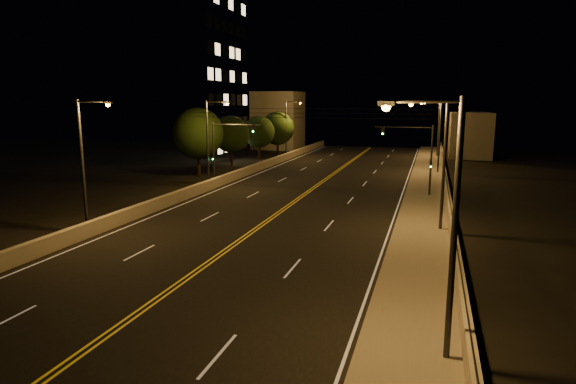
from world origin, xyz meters
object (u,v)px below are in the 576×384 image
(traffic_signal_right, at_px, (420,153))
(tree_3, at_px, (278,128))
(streetlight_2, at_px, (437,132))
(streetlight_6, at_px, (288,125))
(tree_2, at_px, (259,132))
(streetlight_4, at_px, (86,157))
(streetlight_5, at_px, (210,137))
(streetlight_1, at_px, (440,157))
(traffic_signal_left, at_px, (222,147))
(streetlight_3, at_px, (437,125))
(tree_0, at_px, (198,134))
(tree_1, at_px, (231,134))
(streetlight_0, at_px, (445,215))
(building_tower, at_px, (155,66))

(traffic_signal_right, height_order, tree_3, tree_3)
(streetlight_2, height_order, streetlight_6, same)
(tree_2, distance_m, tree_3, 3.71)
(streetlight_4, bearing_deg, streetlight_5, 90.00)
(streetlight_1, bearing_deg, traffic_signal_left, 149.82)
(streetlight_5, relative_size, streetlight_6, 1.00)
(streetlight_3, bearing_deg, tree_0, -133.20)
(tree_2, bearing_deg, streetlight_6, 28.13)
(tree_3, bearing_deg, tree_1, -103.09)
(streetlight_3, distance_m, streetlight_5, 39.60)
(streetlight_6, bearing_deg, streetlight_0, -68.59)
(traffic_signal_left, height_order, tree_1, tree_1)
(tree_1, distance_m, tree_2, 8.53)
(streetlight_0, relative_size, tree_3, 1.23)
(building_tower, height_order, tree_1, building_tower)
(streetlight_0, xyz_separation_m, tree_1, (-26.11, 44.04, -0.82))
(streetlight_1, height_order, tree_2, streetlight_1)
(streetlight_0, bearing_deg, streetlight_4, 154.61)
(streetlight_3, height_order, streetlight_4, same)
(streetlight_6, distance_m, tree_3, 2.35)
(streetlight_0, xyz_separation_m, traffic_signal_right, (-1.48, 28.49, -0.95))
(streetlight_5, distance_m, tree_2, 24.84)
(streetlight_2, xyz_separation_m, traffic_signal_right, (-1.48, -14.92, -0.95))
(tree_1, bearing_deg, tree_0, -87.97)
(streetlight_6, height_order, traffic_signal_left, streetlight_6)
(traffic_signal_right, distance_m, tree_0, 24.89)
(traffic_signal_left, bearing_deg, streetlight_5, -156.20)
(streetlight_0, bearing_deg, streetlight_1, 90.00)
(traffic_signal_right, xyz_separation_m, building_tower, (-39.46, 21.73, 9.71))
(building_tower, relative_size, tree_2, 4.51)
(streetlight_3, bearing_deg, tree_2, -160.81)
(streetlight_4, relative_size, tree_0, 1.10)
(streetlight_0, xyz_separation_m, building_tower, (-40.94, 50.21, 8.76))
(streetlight_6, bearing_deg, streetlight_3, 17.45)
(streetlight_4, distance_m, tree_3, 45.58)
(tree_1, bearing_deg, streetlight_3, 33.51)
(streetlight_5, bearing_deg, traffic_signal_right, 1.36)
(tree_0, bearing_deg, streetlight_1, -33.80)
(streetlight_0, relative_size, traffic_signal_right, 1.34)
(streetlight_2, xyz_separation_m, tree_2, (-25.29, 9.12, -0.98))
(traffic_signal_left, bearing_deg, tree_3, 96.43)
(streetlight_1, xyz_separation_m, tree_1, (-26.11, 27.38, -0.82))
(streetlight_0, distance_m, traffic_signal_right, 28.54)
(streetlight_3, xyz_separation_m, tree_1, (-26.11, -17.29, -0.82))
(building_tower, distance_m, tree_2, 18.58)
(streetlight_1, bearing_deg, streetlight_5, 152.07)
(tree_3, bearing_deg, traffic_signal_right, -51.14)
(streetlight_1, bearing_deg, streetlight_4, -163.11)
(streetlight_1, relative_size, tree_3, 1.23)
(streetlight_5, relative_size, traffic_signal_left, 1.34)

